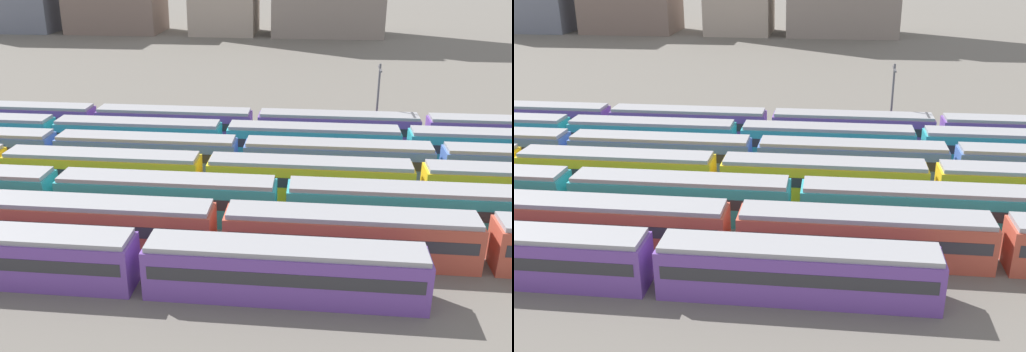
{
  "view_description": "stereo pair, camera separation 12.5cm",
  "coord_description": "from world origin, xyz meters",
  "views": [
    {
      "loc": [
        37.63,
        -31.62,
        21.11
      ],
      "look_at": [
        32.6,
        15.6,
        2.04
      ],
      "focal_mm": 40.15,
      "sensor_mm": 36.0,
      "label": 1
    },
    {
      "loc": [
        37.76,
        -31.61,
        21.11
      ],
      "look_at": [
        32.6,
        15.6,
        2.04
      ],
      "focal_mm": 40.15,
      "sensor_mm": 36.0,
      "label": 2
    }
  ],
  "objects": [
    {
      "name": "train_track_3",
      "position": [
        46.8,
        15.6,
        1.9
      ],
      "size": [
        112.5,
        3.06,
        3.75
      ],
      "color": "yellow",
      "rests_on": "ground_plane"
    },
    {
      "name": "train_track_4",
      "position": [
        39.97,
        20.8,
        1.9
      ],
      "size": [
        93.6,
        3.06,
        3.75
      ],
      "color": "#4C70BC",
      "rests_on": "ground_plane"
    },
    {
      "name": "train_track_6",
      "position": [
        49.72,
        31.2,
        1.9
      ],
      "size": [
        112.5,
        3.06,
        3.75
      ],
      "color": "#6B429E",
      "rests_on": "ground_plane"
    },
    {
      "name": "train_track_2",
      "position": [
        25.77,
        10.4,
        1.9
      ],
      "size": [
        93.6,
        3.06,
        3.75
      ],
      "color": "teal",
      "rests_on": "ground_plane"
    },
    {
      "name": "train_track_1",
      "position": [
        40.48,
        5.2,
        1.9
      ],
      "size": [
        93.6,
        3.06,
        3.75
      ],
      "color": "#BC4C38",
      "rests_on": "ground_plane"
    },
    {
      "name": "catenary_pole_1",
      "position": [
        44.77,
        34.05,
        4.96
      ],
      "size": [
        0.24,
        3.2,
        8.86
      ],
      "color": "#4C4C51",
      "rests_on": "ground_plane"
    },
    {
      "name": "train_track_0",
      "position": [
        17.2,
        0.0,
        1.9
      ],
      "size": [
        55.8,
        3.06,
        3.75
      ],
      "color": "#6B429E",
      "rests_on": "ground_plane"
    },
    {
      "name": "train_track_5",
      "position": [
        37.53,
        26.0,
        1.9
      ],
      "size": [
        93.6,
        3.06,
        3.75
      ],
      "color": "teal",
      "rests_on": "ground_plane"
    }
  ]
}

